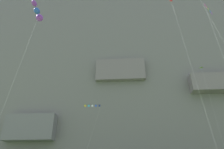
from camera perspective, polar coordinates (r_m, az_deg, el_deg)
cliff_face at (r=80.87m, az=2.73°, el=-3.01°), size 180.00×34.59×75.12m
kite_banner_low_center at (r=30.05m, az=26.77°, el=11.17°), size 1.90×3.94×25.48m
kite_delta_upper_right at (r=40.31m, az=15.39°, el=19.00°), size 1.79×6.74×33.30m
kite_windsock_far_right at (r=26.97m, az=-20.12°, el=16.10°), size 0.97×4.42×22.22m
kite_delta_mid_center at (r=36.31m, az=22.50°, el=18.55°), size 4.29×5.38×29.71m
kite_delta_high_left at (r=49.98m, az=24.32°, el=-0.91°), size 1.18×2.04×26.94m
kite_banner_upper_mid at (r=45.86m, az=-5.72°, el=-10.07°), size 4.56×3.68×19.16m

